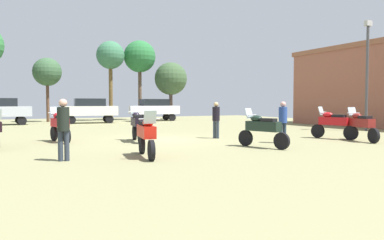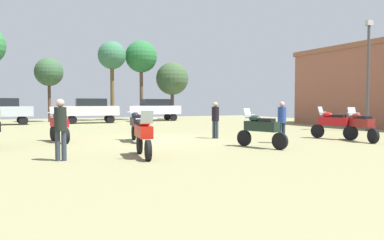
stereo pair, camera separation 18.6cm
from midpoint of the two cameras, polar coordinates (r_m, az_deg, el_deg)
ground_plane at (r=16.38m, az=-5.25°, el=-3.14°), size 44.00×52.00×0.02m
motorcycle_1 at (r=11.21m, az=-7.03°, el=-2.15°), size 0.69×2.17×1.44m
motorcycle_2 at (r=16.36m, az=-19.59°, el=-0.71°), size 0.72×2.16×1.48m
motorcycle_3 at (r=17.33m, az=24.89°, el=-0.66°), size 0.81×2.17×1.45m
motorcycle_4 at (r=15.84m, az=-8.32°, el=-0.66°), size 0.67×2.13×1.50m
motorcycle_5 at (r=13.73m, az=10.96°, el=-1.29°), size 0.84×2.13×1.44m
motorcycle_7 at (r=17.95m, az=21.26°, el=-0.46°), size 0.82×2.14×1.47m
car_1 at (r=33.79m, az=-5.48°, el=1.84°), size 4.31×1.82×2.00m
car_2 at (r=30.74m, az=-27.35°, el=1.47°), size 4.43×2.15×2.00m
car_3 at (r=31.04m, az=-15.19°, el=1.69°), size 4.45×2.20×2.00m
person_1 at (r=11.00m, az=-19.24°, el=-0.69°), size 0.41×0.41×1.76m
person_2 at (r=17.06m, az=3.95°, el=0.43°), size 0.46×0.46×1.69m
person_3 at (r=15.45m, az=14.07°, el=0.16°), size 0.39×0.39×1.70m
tree_2 at (r=36.38m, az=-7.73°, el=9.59°), size 3.06×3.06×7.66m
tree_3 at (r=34.40m, az=-21.12°, el=6.88°), size 2.43×2.43×5.54m
tree_4 at (r=35.16m, az=-12.14°, el=9.58°), size 2.56×2.56×7.33m
tree_6 at (r=36.77m, az=-2.93°, el=6.36°), size 3.22×3.22×5.66m
lamp_post at (r=24.04m, az=25.79°, el=7.08°), size 0.44×0.24×6.43m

